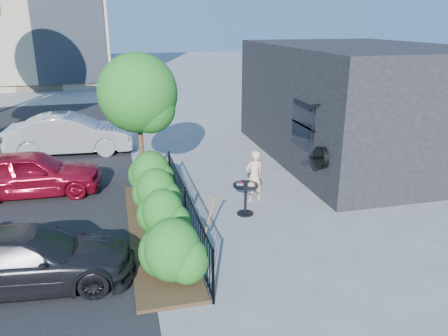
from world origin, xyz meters
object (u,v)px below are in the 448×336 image
object	(u,v)px
shovel	(206,229)
patio_tree	(141,98)
cafe_table	(245,194)
woman	(254,176)
car_red	(31,173)
car_darkgrey	(29,258)
car_silver	(71,134)

from	to	relation	value
shovel	patio_tree	bearing A→B (deg)	103.85
patio_tree	cafe_table	distance (m)	3.94
patio_tree	woman	distance (m)	3.80
shovel	car_red	distance (m)	6.14
car_darkgrey	shovel	bearing A→B (deg)	-80.40
patio_tree	car_red	xyz separation A→B (m)	(-3.18, 0.53, -2.11)
cafe_table	shovel	bearing A→B (deg)	-128.81
patio_tree	car_red	distance (m)	3.85
patio_tree	car_darkgrey	bearing A→B (deg)	-120.03
car_silver	cafe_table	bearing A→B (deg)	-141.23
shovel	car_red	xyz separation A→B (m)	(-4.16, 4.51, 0.08)
cafe_table	car_red	xyz separation A→B (m)	(-5.56, 2.78, 0.08)
cafe_table	car_darkgrey	xyz separation A→B (m)	(-4.88, -2.07, -0.00)
patio_tree	shovel	distance (m)	4.65
woman	car_silver	size ratio (longest dim) A/B	0.32
cafe_table	shovel	world-z (taller)	shovel
cafe_table	shovel	distance (m)	2.23
woman	shovel	distance (m)	3.17
shovel	car_red	size ratio (longest dim) A/B	0.34
woman	car_red	size ratio (longest dim) A/B	0.38
patio_tree	car_red	world-z (taller)	patio_tree
cafe_table	car_silver	world-z (taller)	car_silver
patio_tree	woman	size ratio (longest dim) A/B	2.71
patio_tree	shovel	world-z (taller)	patio_tree
woman	car_silver	world-z (taller)	car_silver
patio_tree	car_darkgrey	distance (m)	5.45
patio_tree	car_silver	xyz separation A→B (m)	(-2.41, 4.60, -2.02)
shovel	car_red	world-z (taller)	car_red
woman	patio_tree	bearing A→B (deg)	-38.33
cafe_table	car_silver	bearing A→B (deg)	124.95
car_darkgrey	car_silver	bearing A→B (deg)	3.50
car_red	car_silver	xyz separation A→B (m)	(0.77, 4.07, 0.09)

